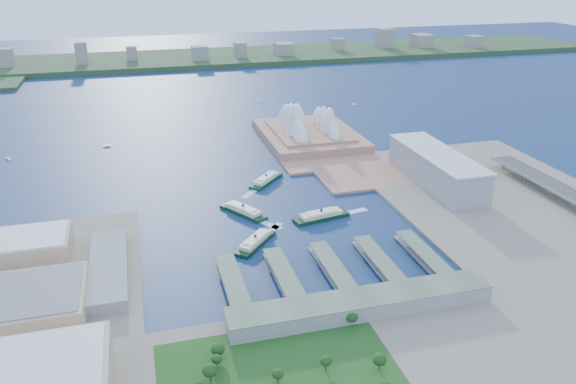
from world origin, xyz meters
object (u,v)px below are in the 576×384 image
object	(u,v)px
opera_house	(309,119)
ferry_d	(321,214)
ferry_a	(243,209)
ferry_c	(255,240)
ferry_b	(266,178)
toaster_building	(436,168)

from	to	relation	value
opera_house	ferry_d	distance (m)	261.53
ferry_a	ferry_c	distance (m)	69.24
ferry_a	ferry_b	xyz separation A→B (m)	(42.94, 77.64, -0.13)
ferry_b	ferry_d	distance (m)	114.84
opera_house	ferry_b	bearing A→B (deg)	-124.43
toaster_building	ferry_a	xyz separation A→B (m)	(-229.55, -18.59, -15.10)
toaster_building	ferry_d	distance (m)	165.09
opera_house	ferry_d	size ratio (longest dim) A/B	3.08
opera_house	ferry_b	distance (m)	172.96
opera_house	toaster_building	world-z (taller)	opera_house
ferry_b	ferry_c	bearing A→B (deg)	-64.52
toaster_building	ferry_c	xyz separation A→B (m)	(-231.77, -87.80, -15.31)
toaster_building	ferry_c	world-z (taller)	toaster_building
ferry_a	ferry_b	size ratio (longest dim) A/B	1.02
ferry_a	ferry_c	bearing A→B (deg)	-123.79
ferry_a	ferry_d	distance (m)	80.56
toaster_building	ferry_d	xyz separation A→B (m)	(-156.09, -51.66, -14.98)
toaster_building	ferry_b	distance (m)	196.32
toaster_building	ferry_c	bearing A→B (deg)	-159.25
ferry_a	ferry_c	world-z (taller)	ferry_a
ferry_a	ferry_c	xyz separation A→B (m)	(-2.22, -69.21, -0.22)
ferry_c	ferry_d	xyz separation A→B (m)	(75.69, 36.14, 0.33)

